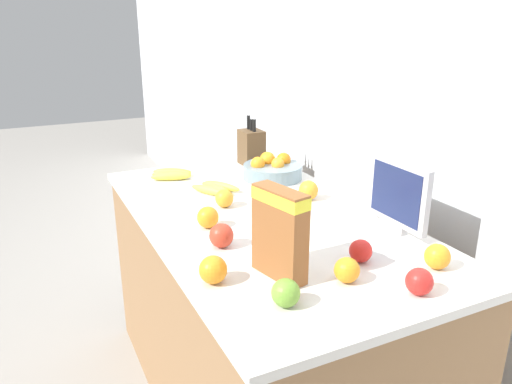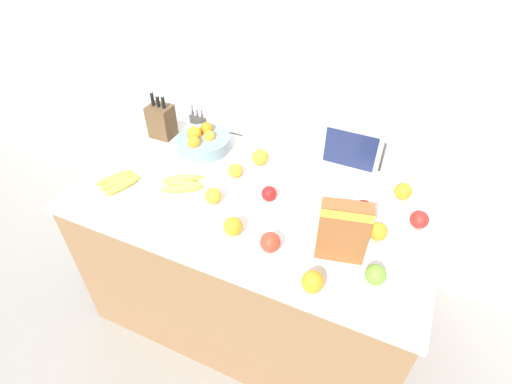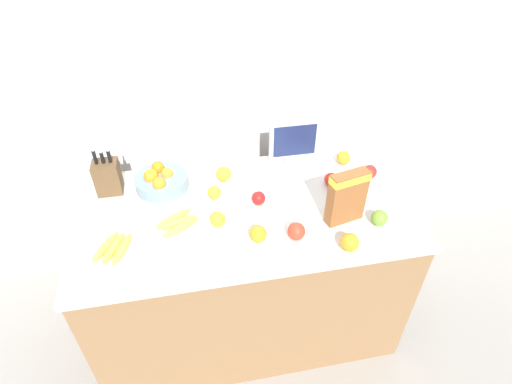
{
  "view_description": "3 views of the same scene",
  "coord_description": "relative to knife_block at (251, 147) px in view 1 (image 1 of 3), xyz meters",
  "views": [
    {
      "loc": [
        1.62,
        -0.81,
        1.64
      ],
      "look_at": [
        -0.09,
        0.02,
        0.97
      ],
      "focal_mm": 35.0,
      "sensor_mm": 36.0,
      "label": 1
    },
    {
      "loc": [
        0.59,
        -1.24,
        2.13
      ],
      "look_at": [
        0.03,
        -0.01,
        0.96
      ],
      "focal_mm": 28.0,
      "sensor_mm": 36.0,
      "label": 2
    },
    {
      "loc": [
        -0.23,
        -1.51,
        2.22
      ],
      "look_at": [
        0.05,
        -0.04,
        1.03
      ],
      "focal_mm": 28.0,
      "sensor_mm": 36.0,
      "label": 3
    }
  ],
  "objects": [
    {
      "name": "orange_mid_right",
      "position": [
        0.53,
        -0.16,
        -0.06
      ],
      "size": [
        0.07,
        0.07,
        0.07
      ],
      "primitive_type": "sphere",
      "color": "orange",
      "rests_on": "counter"
    },
    {
      "name": "fruit_bowl",
      "position": [
        0.27,
        -0.01,
        -0.05
      ],
      "size": [
        0.28,
        0.28,
        0.12
      ],
      "color": "gray",
      "rests_on": "counter"
    },
    {
      "name": "knife_block",
      "position": [
        0.0,
        0.0,
        0.0
      ],
      "size": [
        0.13,
        0.11,
        0.3
      ],
      "color": "brown",
      "rests_on": "counter"
    },
    {
      "name": "orange_near_bowl",
      "position": [
        0.69,
        -0.51,
        -0.05
      ],
      "size": [
        0.08,
        0.08,
        0.08
      ],
      "primitive_type": "sphere",
      "color": "orange",
      "rests_on": "counter"
    },
    {
      "name": "small_monitor",
      "position": [
        1.02,
        0.09,
        0.05
      ],
      "size": [
        0.29,
        0.03,
        0.26
      ],
      "color": "#B7B7BC",
      "rests_on": "counter"
    },
    {
      "name": "counter",
      "position": [
        0.67,
        -0.27,
        -0.55
      ],
      "size": [
        1.66,
        0.89,
        0.91
      ],
      "color": "olive",
      "rests_on": "ground_plane"
    },
    {
      "name": "banana_bunch_left",
      "position": [
        0.05,
        -0.45,
        -0.07
      ],
      "size": [
        0.19,
        0.22,
        0.04
      ],
      "rotation": [
        0.0,
        0.0,
        4.35
      ],
      "color": "yellow",
      "rests_on": "counter"
    },
    {
      "name": "apple_rightmost",
      "position": [
        0.75,
        -0.25,
        -0.06
      ],
      "size": [
        0.07,
        0.07,
        0.07
      ],
      "primitive_type": "sphere",
      "color": "red",
      "rests_on": "counter"
    },
    {
      "name": "banana_bunch_right",
      "position": [
        0.34,
        -0.34,
        -0.07
      ],
      "size": [
        0.22,
        0.2,
        0.04
      ],
      "rotation": [
        0.0,
        0.0,
        0.4
      ],
      "color": "yellow",
      "rests_on": "counter"
    },
    {
      "name": "orange_front_right",
      "position": [
        0.6,
        -0.02,
        -0.05
      ],
      "size": [
        0.08,
        0.08,
        0.08
      ],
      "primitive_type": "sphere",
      "color": "orange",
      "rests_on": "counter"
    },
    {
      "name": "wall_back",
      "position": [
        0.67,
        0.39,
        0.3
      ],
      "size": [
        9.0,
        0.06,
        2.6
      ],
      "color": "silver",
      "rests_on": "ground_plane"
    },
    {
      "name": "apple_rear",
      "position": [
        1.39,
        -0.15,
        -0.05
      ],
      "size": [
        0.08,
        0.08,
        0.08
      ],
      "primitive_type": "sphere",
      "color": "red",
      "rests_on": "counter"
    },
    {
      "name": "orange_back_center",
      "position": [
        1.3,
        0.01,
        -0.05
      ],
      "size": [
        0.08,
        0.08,
        0.08
      ],
      "primitive_type": "sphere",
      "color": "orange",
      "rests_on": "counter"
    },
    {
      "name": "apple_leftmost",
      "position": [
        0.87,
        -0.52,
        -0.05
      ],
      "size": [
        0.08,
        0.08,
        0.08
      ],
      "primitive_type": "sphere",
      "color": "red",
      "rests_on": "counter"
    },
    {
      "name": "orange_front_left",
      "position": [
        1.08,
        -0.64,
        -0.05
      ],
      "size": [
        0.08,
        0.08,
        0.08
      ],
      "primitive_type": "sphere",
      "color": "orange",
      "rests_on": "counter"
    },
    {
      "name": "apple_middle",
      "position": [
        1.16,
        -0.17,
        -0.06
      ],
      "size": [
        0.07,
        0.07,
        0.07
      ],
      "primitive_type": "sphere",
      "color": "red",
      "rests_on": "counter"
    },
    {
      "name": "cereal_box",
      "position": [
        1.13,
        -0.45,
        0.06
      ],
      "size": [
        0.2,
        0.1,
        0.27
      ],
      "rotation": [
        0.0,
        0.0,
        0.22
      ],
      "color": "brown",
      "rests_on": "counter"
    },
    {
      "name": "orange_front_center",
      "position": [
        0.53,
        -0.37,
        -0.06
      ],
      "size": [
        0.08,
        0.08,
        0.08
      ],
      "primitive_type": "sphere",
      "color": "orange",
      "rests_on": "counter"
    },
    {
      "name": "apple_front",
      "position": [
        1.28,
        -0.51,
        -0.05
      ],
      "size": [
        0.08,
        0.08,
        0.08
      ],
      "primitive_type": "sphere",
      "color": "#6B9E33",
      "rests_on": "counter"
    },
    {
      "name": "orange_mid_left",
      "position": [
        1.25,
        -0.29,
        -0.06
      ],
      "size": [
        0.08,
        0.08,
        0.08
      ],
      "primitive_type": "sphere",
      "color": "orange",
      "rests_on": "counter"
    }
  ]
}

